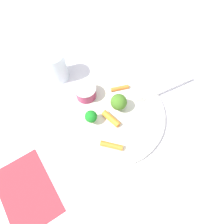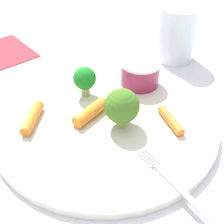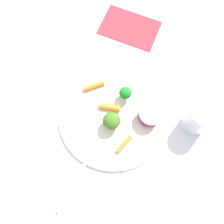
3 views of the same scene
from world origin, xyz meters
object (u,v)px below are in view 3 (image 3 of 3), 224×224
at_px(broccoli_floret_1, 125,93).
at_px(fork, 80,173).
at_px(broccoli_floret_0, 110,121).
at_px(carrot_stick_0, 124,144).
at_px(sauce_cup, 150,115).
at_px(drinking_glass, 200,119).
at_px(carrot_stick_1, 94,86).
at_px(napkin, 130,28).
at_px(carrot_stick_2, 110,107).
at_px(plate, 114,115).

distance_m(broccoli_floret_1, fork, 0.23).
xyz_separation_m(broccoli_floret_0, carrot_stick_0, (0.05, -0.05, -0.02)).
relative_size(sauce_cup, fork, 0.31).
distance_m(carrot_stick_0, fork, 0.13).
distance_m(sauce_cup, drinking_glass, 0.12).
xyz_separation_m(carrot_stick_1, fork, (0.02, -0.23, -0.01)).
bearing_deg(napkin, carrot_stick_2, -89.96).
relative_size(broccoli_floret_0, broccoli_floret_1, 1.20).
xyz_separation_m(carrot_stick_2, drinking_glass, (0.23, 0.01, 0.03)).
relative_size(plate, carrot_stick_2, 5.36).
xyz_separation_m(drinking_glass, napkin, (-0.23, 0.26, -0.05)).
xyz_separation_m(plate, carrot_stick_1, (-0.07, 0.06, 0.01)).
bearing_deg(carrot_stick_1, broccoli_floret_0, -53.49).
xyz_separation_m(carrot_stick_0, fork, (-0.09, -0.09, -0.00)).
bearing_deg(sauce_cup, broccoli_floret_1, 150.27).
xyz_separation_m(plate, drinking_glass, (0.21, 0.03, 0.04)).
relative_size(sauce_cup, carrot_stick_2, 1.08).
height_order(broccoli_floret_0, fork, broccoli_floret_0).
xyz_separation_m(sauce_cup, fork, (-0.14, -0.18, -0.02)).
xyz_separation_m(sauce_cup, drinking_glass, (0.12, 0.01, 0.02)).
xyz_separation_m(broccoli_floret_0, fork, (-0.05, -0.14, -0.03)).
height_order(plate, broccoli_floret_0, broccoli_floret_0).
height_order(carrot_stick_0, carrot_stick_2, carrot_stick_2).
distance_m(carrot_stick_1, napkin, 0.23).
xyz_separation_m(carrot_stick_0, drinking_glass, (0.17, 0.10, 0.03)).
height_order(plate, carrot_stick_1, carrot_stick_1).
height_order(plate, broccoli_floret_1, broccoli_floret_1).
height_order(plate, fork, fork).
height_order(broccoli_floret_1, carrot_stick_0, broccoli_floret_1).
bearing_deg(sauce_cup, plate, -172.38).
height_order(fork, napkin, fork).
bearing_deg(drinking_glass, broccoli_floret_0, -166.27).
xyz_separation_m(sauce_cup, carrot_stick_0, (-0.05, -0.09, -0.01)).
bearing_deg(broccoli_floret_1, sauce_cup, -29.73).
relative_size(fork, napkin, 1.11).
xyz_separation_m(broccoli_floret_1, carrot_stick_0, (0.03, -0.13, -0.02)).
distance_m(plate, broccoli_floret_1, 0.07).
bearing_deg(plate, carrot_stick_1, 137.73).
distance_m(plate, broccoli_floret_0, 0.05).
bearing_deg(plate, broccoli_floret_1, 71.58).
xyz_separation_m(plate, carrot_stick_0, (0.04, -0.07, 0.01)).
relative_size(broccoli_floret_1, carrot_stick_1, 0.77).
height_order(broccoli_floret_1, carrot_stick_2, broccoli_floret_1).
relative_size(broccoli_floret_1, fork, 0.23).
bearing_deg(fork, carrot_stick_0, 45.24).
height_order(sauce_cup, broccoli_floret_1, broccoli_floret_1).
bearing_deg(broccoli_floret_0, drinking_glass, 13.73).
xyz_separation_m(sauce_cup, carrot_stick_1, (-0.16, 0.05, -0.01)).
bearing_deg(fork, broccoli_floret_1, 73.20).
bearing_deg(carrot_stick_1, carrot_stick_2, -41.68).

